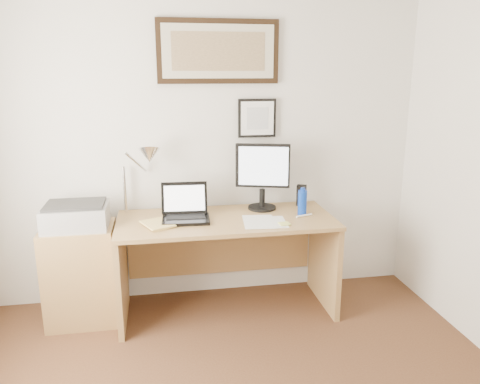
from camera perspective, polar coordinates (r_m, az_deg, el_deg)
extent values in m
cube|color=silver|center=(3.70, -4.90, 5.80)|extent=(3.50, 0.02, 2.50)
cube|color=olive|center=(3.67, -18.76, -9.44)|extent=(0.50, 0.40, 0.73)
cylinder|color=#0C34A6|center=(3.56, 7.61, -1.30)|extent=(0.07, 0.07, 0.19)
cylinder|color=#0C34A6|center=(3.53, 7.66, 0.35)|extent=(0.03, 0.03, 0.02)
cube|color=black|center=(3.82, 7.49, -0.40)|extent=(0.09, 0.09, 0.17)
cube|color=white|center=(3.39, 4.00, -3.67)|extent=(0.21, 0.29, 0.00)
cube|color=white|center=(3.39, 2.34, -3.64)|extent=(0.26, 0.34, 0.00)
cube|color=#DCE16A|center=(3.35, 5.43, -3.86)|extent=(0.08, 0.08, 0.01)
cylinder|color=white|center=(3.54, 7.81, -2.86)|extent=(0.14, 0.06, 0.02)
imported|color=#DCBD67|center=(3.33, -11.42, -4.15)|extent=(0.26, 0.30, 0.02)
cube|color=olive|center=(3.48, -1.70, -3.47)|extent=(1.60, 0.70, 0.03)
cube|color=olive|center=(3.59, -14.23, -9.73)|extent=(0.04, 0.65, 0.72)
cube|color=olive|center=(3.79, 10.21, -8.17)|extent=(0.04, 0.65, 0.72)
cube|color=olive|center=(3.88, -2.37, -5.98)|extent=(1.50, 0.03, 0.55)
cube|color=black|center=(3.43, -6.60, -3.37)|extent=(0.35, 0.26, 0.02)
cube|color=black|center=(3.45, -6.64, -3.00)|extent=(0.29, 0.15, 0.00)
cube|color=black|center=(3.52, -6.80, -0.71)|extent=(0.34, 0.09, 0.23)
cube|color=white|center=(3.51, -6.79, -0.75)|extent=(0.30, 0.07, 0.18)
cylinder|color=black|center=(3.71, 2.69, -1.90)|extent=(0.22, 0.22, 0.02)
cylinder|color=black|center=(3.69, 2.71, -0.71)|extent=(0.04, 0.04, 0.14)
cube|color=black|center=(3.62, 2.79, 3.22)|extent=(0.41, 0.15, 0.34)
cube|color=white|center=(3.60, 2.86, 3.16)|extent=(0.37, 0.11, 0.30)
cube|color=#9D9DA0|center=(3.51, -19.36, -2.85)|extent=(0.44, 0.34, 0.16)
cube|color=#2E2E2E|center=(3.49, -19.48, -1.44)|extent=(0.40, 0.30, 0.02)
cylinder|color=silver|center=(3.68, -13.86, 0.28)|extent=(0.02, 0.02, 0.36)
cylinder|color=silver|center=(3.57, -12.53, 3.54)|extent=(0.15, 0.23, 0.19)
cone|color=silver|center=(3.49, -10.98, 4.40)|extent=(0.16, 0.18, 0.15)
cube|color=black|center=(3.65, -2.66, 16.74)|extent=(0.92, 0.03, 0.47)
cube|color=beige|center=(3.63, -2.62, 16.75)|extent=(0.84, 0.01, 0.39)
cube|color=#7B6447|center=(3.63, -2.62, 16.75)|extent=(0.70, 0.00, 0.28)
cube|color=black|center=(3.72, 2.08, 8.99)|extent=(0.30, 0.02, 0.30)
cube|color=white|center=(3.70, 2.13, 8.97)|extent=(0.26, 0.00, 0.26)
cube|color=#B7BCC1|center=(3.70, 2.14, 8.96)|extent=(0.17, 0.00, 0.17)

